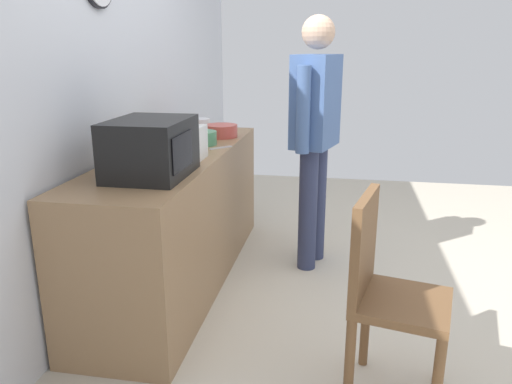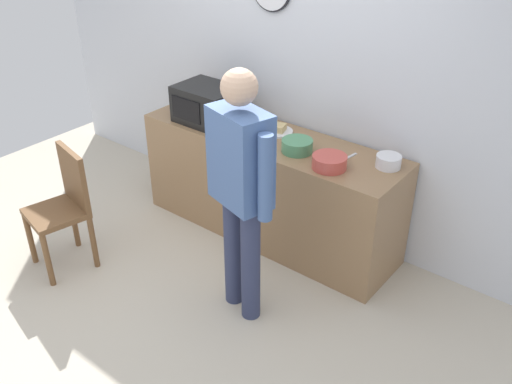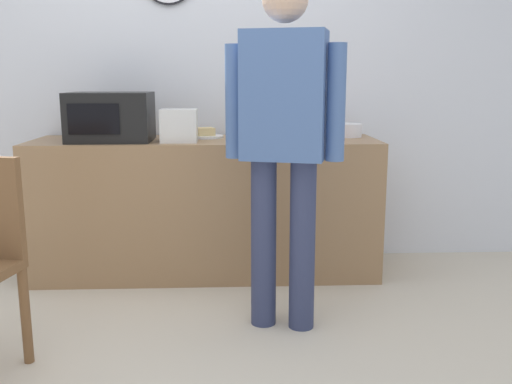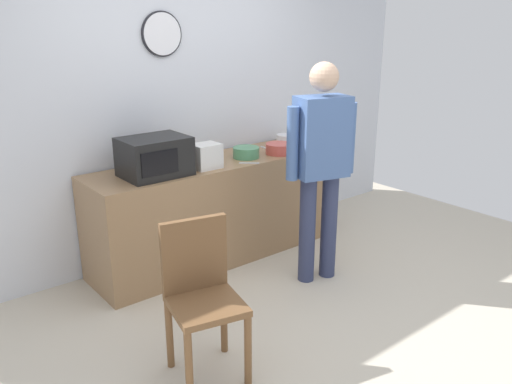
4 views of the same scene
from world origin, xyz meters
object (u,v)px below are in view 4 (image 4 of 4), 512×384
mixing_bowl (246,152)px  salad_bowl (286,139)px  sandwich_plate (205,157)px  cereal_bowl (279,149)px  microwave (155,157)px  fork_utensil (249,163)px  toaster (206,156)px  person_standing (321,158)px  wooden_chair (202,291)px  spoon_utensil (266,148)px

mixing_bowl → salad_bowl: bearing=17.0°
sandwich_plate → cereal_bowl: (0.63, -0.26, 0.03)m
microwave → cereal_bowl: 1.21m
microwave → fork_utensil: bearing=-12.7°
toaster → person_standing: size_ratio=0.13×
cereal_bowl → wooden_chair: bearing=-144.6°
fork_utensil → person_standing: 0.67m
mixing_bowl → cereal_bowl: bearing=-12.4°
cereal_bowl → toaster: (-0.78, 0.01, 0.05)m
mixing_bowl → wooden_chair: mixing_bowl is taller
cereal_bowl → person_standing: 0.75m
mixing_bowl → toaster: size_ratio=1.05×
mixing_bowl → toaster: 0.47m
microwave → salad_bowl: bearing=7.1°
fork_utensil → wooden_chair: bearing=-138.6°
fork_utensil → wooden_chair: (-1.16, -1.02, -0.36)m
sandwich_plate → cereal_bowl: cereal_bowl is taller
microwave → salad_bowl: microwave is taller
sandwich_plate → toaster: toaster is taller
microwave → mixing_bowl: bearing=-0.3°
microwave → spoon_utensil: microwave is taller
sandwich_plate → cereal_bowl: bearing=-22.1°
wooden_chair → person_standing: bearing=16.5°
microwave → sandwich_plate: 0.62m
salad_bowl → cereal_bowl: bearing=-140.0°
sandwich_plate → fork_utensil: 0.42m
fork_utensil → spoon_utensil: size_ratio=1.00×
fork_utensil → person_standing: person_standing is taller
fork_utensil → wooden_chair: 1.59m
salad_bowl → fork_utensil: 0.83m
microwave → wooden_chair: bearing=-107.5°
person_standing → mixing_bowl: bearing=98.4°
microwave → fork_utensil: 0.82m
cereal_bowl → wooden_chair: 1.99m
salad_bowl → spoon_utensil: size_ratio=1.04×
salad_bowl → spoon_utensil: (-0.29, -0.04, -0.04)m
cereal_bowl → salad_bowl: bearing=40.0°
salad_bowl → toaster: size_ratio=0.80×
fork_utensil → spoon_utensil: 0.56m
sandwich_plate → mixing_bowl: (0.31, -0.19, 0.03)m
spoon_utensil → microwave: bearing=-173.2°
sandwich_plate → spoon_utensil: sandwich_plate is taller
microwave → spoon_utensil: 1.25m
mixing_bowl → person_standing: 0.80m
salad_bowl → fork_utensil: bearing=-153.6°
cereal_bowl → spoon_utensil: 0.23m
toaster → wooden_chair: 1.46m
cereal_bowl → toaster: bearing=179.5°
salad_bowl → cereal_bowl: (-0.32, -0.27, 0.00)m
cereal_bowl → fork_utensil: cereal_bowl is taller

